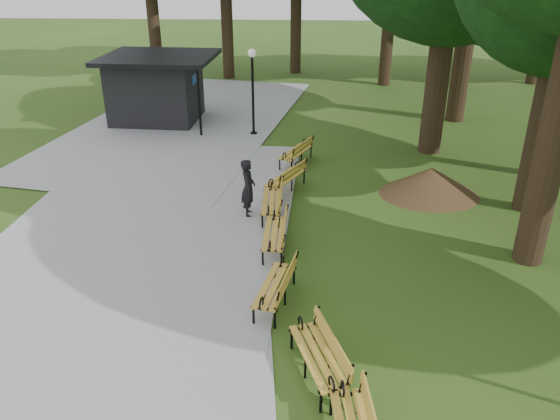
# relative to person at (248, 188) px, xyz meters

# --- Properties ---
(ground) EXTENTS (100.00, 100.00, 0.00)m
(ground) POSITION_rel_person_xyz_m (1.12, -5.08, -0.83)
(ground) COLOR #2D4F16
(ground) RESTS_ON ground
(path) EXTENTS (12.00, 38.00, 0.06)m
(path) POSITION_rel_person_xyz_m (-2.88, -2.08, -0.80)
(path) COLOR #939396
(path) RESTS_ON ground
(person) EXTENTS (0.47, 0.65, 1.67)m
(person) POSITION_rel_person_xyz_m (0.00, 0.00, 0.00)
(person) COLOR black
(person) RESTS_ON ground
(kiosk) EXTENTS (4.70, 4.15, 2.82)m
(kiosk) POSITION_rel_person_xyz_m (-4.87, 9.07, 0.58)
(kiosk) COLOR black
(kiosk) RESTS_ON ground
(lamp_post) EXTENTS (0.32, 0.32, 3.37)m
(lamp_post) POSITION_rel_person_xyz_m (-0.56, 7.32, 1.57)
(lamp_post) COLOR black
(lamp_post) RESTS_ON ground
(dirt_mound) EXTENTS (2.53, 2.53, 0.88)m
(dirt_mound) POSITION_rel_person_xyz_m (5.35, 1.68, -0.39)
(dirt_mound) COLOR #47301C
(dirt_mound) RESTS_ON ground
(bench_2) EXTENTS (1.22, 2.00, 0.88)m
(bench_2) POSITION_rel_person_xyz_m (1.87, -6.36, -0.39)
(bench_2) COLOR gold
(bench_2) RESTS_ON ground
(bench_3) EXTENTS (1.01, 1.99, 0.88)m
(bench_3) POSITION_rel_person_xyz_m (0.99, -4.22, -0.39)
(bench_3) COLOR gold
(bench_3) RESTS_ON ground
(bench_4) EXTENTS (0.65, 1.90, 0.88)m
(bench_4) POSITION_rel_person_xyz_m (0.84, -1.91, -0.39)
(bench_4) COLOR gold
(bench_4) RESTS_ON ground
(bench_5) EXTENTS (0.68, 1.91, 0.88)m
(bench_5) POSITION_rel_person_xyz_m (0.65, 0.01, -0.39)
(bench_5) COLOR gold
(bench_5) RESTS_ON ground
(bench_6) EXTENTS (1.42, 1.99, 0.88)m
(bench_6) POSITION_rel_person_xyz_m (0.96, 1.75, -0.39)
(bench_6) COLOR gold
(bench_6) RESTS_ON ground
(bench_7) EXTENTS (1.33, 2.00, 0.88)m
(bench_7) POSITION_rel_person_xyz_m (1.22, 4.09, -0.39)
(bench_7) COLOR gold
(bench_7) RESTS_ON ground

